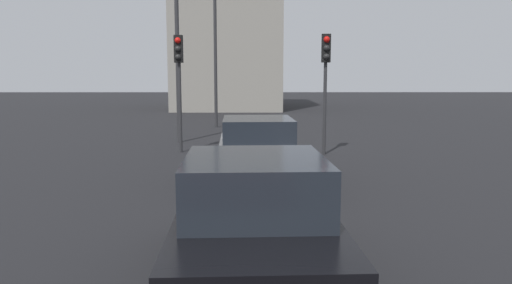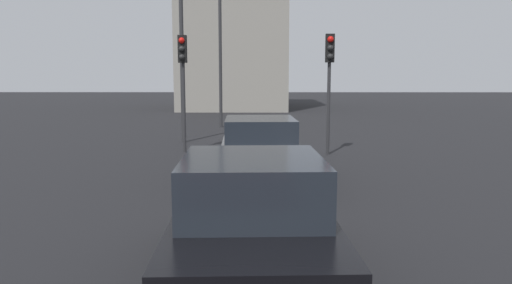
% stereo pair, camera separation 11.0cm
% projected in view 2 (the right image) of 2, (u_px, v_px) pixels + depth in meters
% --- Properties ---
extents(car_grey_lead, '(4.59, 2.22, 1.57)m').
position_uv_depth(car_grey_lead, '(260.00, 150.00, 11.70)').
color(car_grey_lead, slate).
rests_on(car_grey_lead, ground_plane).
extents(car_black_second, '(4.24, 2.20, 1.62)m').
position_uv_depth(car_black_second, '(252.00, 223.00, 5.84)').
color(car_black_second, black).
rests_on(car_black_second, ground_plane).
extents(traffic_light_near_left, '(0.32, 0.28, 3.92)m').
position_uv_depth(traffic_light_near_left, '(330.00, 69.00, 15.31)').
color(traffic_light_near_left, '#2D2D30').
rests_on(traffic_light_near_left, ground_plane).
extents(traffic_light_near_right, '(0.32, 0.29, 3.92)m').
position_uv_depth(traffic_light_near_right, '(183.00, 69.00, 15.85)').
color(traffic_light_near_right, '#2D2D30').
rests_on(traffic_light_near_right, ground_plane).
extents(street_lamp_kerbside, '(0.56, 0.36, 7.70)m').
position_uv_depth(street_lamp_kerbside, '(181.00, 25.00, 18.15)').
color(street_lamp_kerbside, '#2D2D30').
rests_on(street_lamp_kerbside, ground_plane).
extents(street_lamp_far, '(0.56, 0.36, 8.01)m').
position_uv_depth(street_lamp_far, '(220.00, 34.00, 23.76)').
color(street_lamp_far, '#2D2D30').
rests_on(street_lamp_far, ground_plane).
extents(building_facade_left, '(11.51, 8.27, 13.26)m').
position_uv_depth(building_facade_left, '(235.00, 27.00, 39.19)').
color(building_facade_left, gray).
rests_on(building_facade_left, ground_plane).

